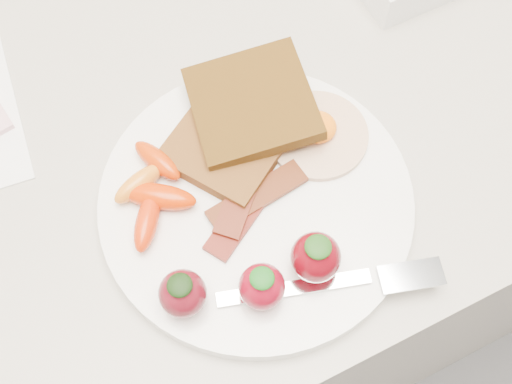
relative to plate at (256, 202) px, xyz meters
name	(u,v)px	position (x,y,z in m)	size (l,w,h in m)	color
counter	(221,248)	(0.01, 0.14, -0.46)	(2.00, 0.60, 0.90)	gray
plate	(256,202)	(0.00, 0.00, 0.00)	(0.27, 0.27, 0.02)	white
toast_lower	(227,145)	(0.00, 0.05, 0.02)	(0.09, 0.09, 0.01)	#472411
toast_upper	(252,103)	(0.03, 0.07, 0.03)	(0.10, 0.10, 0.01)	black
fried_egg	(318,133)	(0.08, 0.03, 0.01)	(0.12, 0.12, 0.02)	beige
bacon_strips	(248,199)	(-0.01, 0.00, 0.01)	(0.11, 0.09, 0.01)	#500B0B
baby_carrots	(152,191)	(-0.08, 0.04, 0.02)	(0.07, 0.10, 0.02)	orange
strawberries	(258,277)	(-0.03, -0.07, 0.03)	(0.14, 0.06, 0.05)	#560B16
fork	(348,282)	(0.03, -0.10, 0.01)	(0.18, 0.08, 0.00)	white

